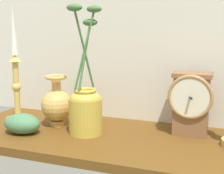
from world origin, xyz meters
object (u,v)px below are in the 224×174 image
(candlestick_tall_center, at_px, (16,82))
(brass_vase_jar, at_px, (85,105))
(mantel_clock, at_px, (191,102))
(brass_vase_bulbous, at_px, (57,104))

(candlestick_tall_center, bearing_deg, brass_vase_jar, -4.78)
(candlestick_tall_center, xyz_separation_m, brass_vase_jar, (0.25, -0.02, -0.05))
(mantel_clock, distance_m, candlestick_tall_center, 0.54)
(brass_vase_bulbous, relative_size, brass_vase_jar, 0.44)
(candlestick_tall_center, height_order, brass_vase_bulbous, candlestick_tall_center)
(brass_vase_jar, bearing_deg, mantel_clock, 18.60)
(mantel_clock, distance_m, brass_vase_jar, 0.30)
(candlestick_tall_center, relative_size, brass_vase_jar, 1.03)
(brass_vase_bulbous, xyz_separation_m, brass_vase_jar, (0.12, -0.04, 0.02))
(mantel_clock, height_order, candlestick_tall_center, candlestick_tall_center)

